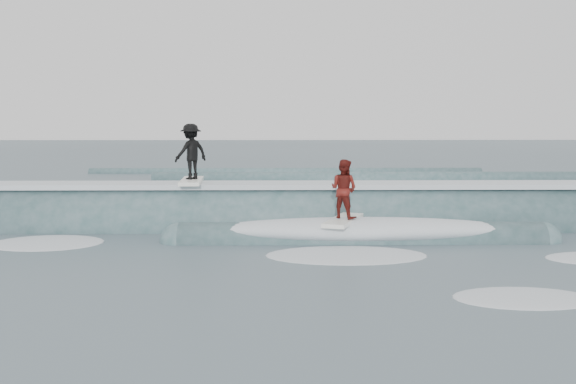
{
  "coord_description": "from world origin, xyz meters",
  "views": [
    {
      "loc": [
        -0.23,
        -13.88,
        3.01
      ],
      "look_at": [
        0.0,
        2.92,
        1.1
      ],
      "focal_mm": 40.0,
      "sensor_mm": 36.0,
      "label": 1
    }
  ],
  "objects": [
    {
      "name": "ground",
      "position": [
        0.0,
        0.0,
        0.0
      ],
      "size": [
        160.0,
        160.0,
        0.0
      ],
      "primitive_type": "plane",
      "color": "#394B53",
      "rests_on": "ground"
    },
    {
      "name": "far_swells",
      "position": [
        -1.18,
        17.65,
        0.0
      ],
      "size": [
        35.97,
        8.65,
        0.8
      ],
      "color": "#345557",
      "rests_on": "ground"
    },
    {
      "name": "surfer_black",
      "position": [
        -2.68,
        3.92,
        2.03
      ],
      "size": [
        1.12,
        2.03,
        1.64
      ],
      "color": "white",
      "rests_on": "ground"
    },
    {
      "name": "whitewater",
      "position": [
        1.41,
        -0.33,
        0.0
      ],
      "size": [
        15.48,
        6.8,
        0.1
      ],
      "color": "silver",
      "rests_on": "ground"
    },
    {
      "name": "surfer_red",
      "position": [
        1.35,
        1.72,
        1.18
      ],
      "size": [
        1.21,
        2.07,
        1.56
      ],
      "color": "white",
      "rests_on": "ground"
    },
    {
      "name": "breaking_wave",
      "position": [
        0.21,
        3.66,
        0.04
      ],
      "size": [
        21.78,
        3.96,
        2.36
      ],
      "color": "#345557",
      "rests_on": "ground"
    }
  ]
}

